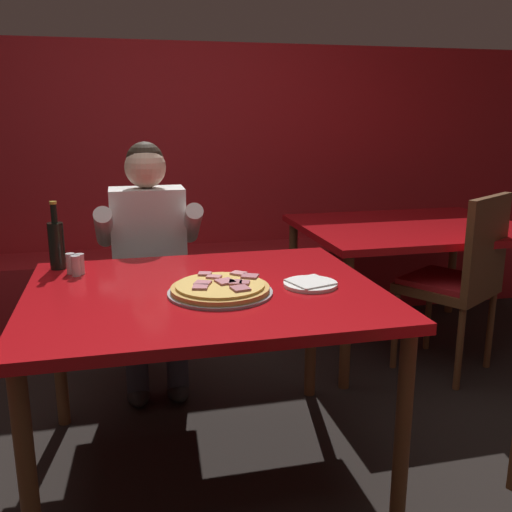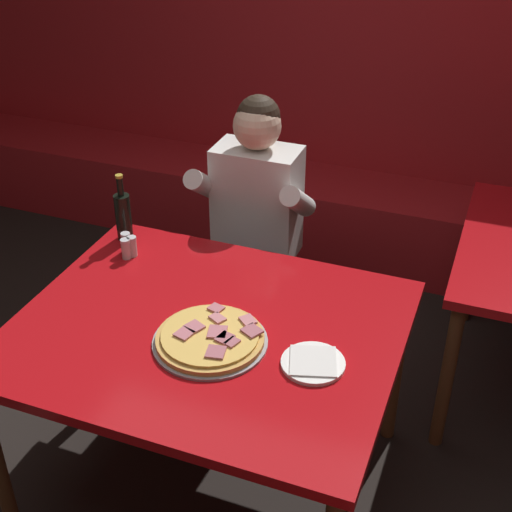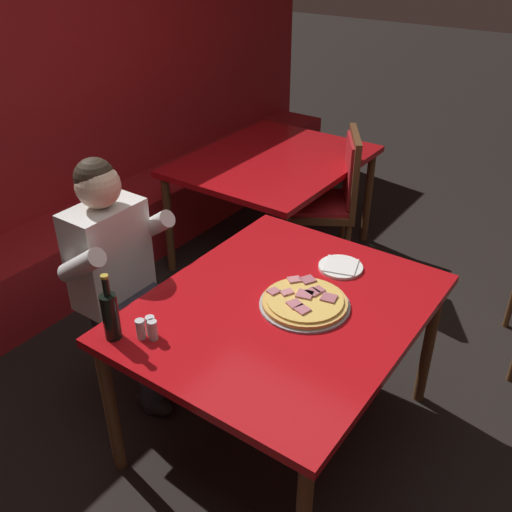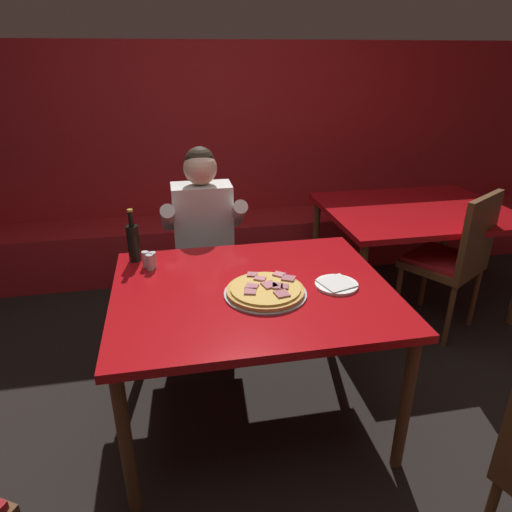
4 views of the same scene
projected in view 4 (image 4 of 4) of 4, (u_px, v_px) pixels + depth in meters
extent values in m
plane|color=black|center=(253.00, 410.00, 2.51)|extent=(24.00, 24.00, 0.00)
cube|color=#A3191E|center=(208.00, 157.00, 4.08)|extent=(6.80, 0.16, 1.90)
cube|color=#A3191E|center=(214.00, 244.00, 4.09)|extent=(6.46, 0.48, 0.46)
cylinder|color=brown|center=(126.00, 446.00, 1.83)|extent=(0.06, 0.06, 0.72)
cylinder|color=brown|center=(405.00, 405.00, 2.04)|extent=(0.06, 0.06, 0.72)
cylinder|color=brown|center=(137.00, 319.00, 2.69)|extent=(0.06, 0.06, 0.72)
cylinder|color=brown|center=(332.00, 300.00, 2.90)|extent=(0.06, 0.06, 0.72)
cube|color=#B20F14|center=(252.00, 291.00, 2.21)|extent=(1.33, 1.09, 0.04)
cylinder|color=#9E9EA3|center=(265.00, 293.00, 2.14)|extent=(0.39, 0.39, 0.01)
cylinder|color=gold|center=(265.00, 291.00, 2.13)|extent=(0.37, 0.37, 0.02)
cylinder|color=#E0B251|center=(265.00, 288.00, 2.12)|extent=(0.33, 0.33, 0.01)
cube|color=#C6757A|center=(260.00, 279.00, 2.20)|extent=(0.07, 0.06, 0.01)
cube|color=#B76670|center=(269.00, 285.00, 2.14)|extent=(0.08, 0.08, 0.01)
cube|color=#A85B66|center=(289.00, 278.00, 2.20)|extent=(0.08, 0.08, 0.01)
cube|color=#B76670|center=(252.00, 274.00, 2.24)|extent=(0.06, 0.06, 0.01)
cube|color=#B76670|center=(252.00, 286.00, 2.12)|extent=(0.07, 0.07, 0.01)
cube|color=#A85B66|center=(282.00, 294.00, 2.06)|extent=(0.07, 0.07, 0.01)
cube|color=#C6757A|center=(279.00, 274.00, 2.24)|extent=(0.07, 0.07, 0.01)
cube|color=#A85B66|center=(278.00, 286.00, 2.13)|extent=(0.06, 0.07, 0.01)
cube|color=#B76670|center=(250.00, 291.00, 2.08)|extent=(0.07, 0.07, 0.01)
cube|color=#A85B66|center=(285.00, 287.00, 2.12)|extent=(0.05, 0.06, 0.01)
cylinder|color=white|center=(336.00, 285.00, 2.21)|extent=(0.21, 0.21, 0.01)
cube|color=white|center=(337.00, 283.00, 2.21)|extent=(0.19, 0.19, 0.01)
cylinder|color=black|center=(134.00, 243.00, 2.45)|extent=(0.07, 0.07, 0.20)
cylinder|color=black|center=(131.00, 219.00, 2.39)|extent=(0.03, 0.03, 0.08)
cylinder|color=#B29933|center=(130.00, 210.00, 2.37)|extent=(0.03, 0.03, 0.01)
cylinder|color=silver|center=(146.00, 260.00, 2.40)|extent=(0.04, 0.04, 0.07)
cylinder|color=#B23323|center=(146.00, 263.00, 2.41)|extent=(0.03, 0.03, 0.04)
cylinder|color=silver|center=(145.00, 253.00, 2.38)|extent=(0.04, 0.04, 0.01)
cylinder|color=silver|center=(153.00, 261.00, 2.39)|extent=(0.04, 0.04, 0.07)
cylinder|color=#28231E|center=(153.00, 264.00, 2.40)|extent=(0.03, 0.03, 0.04)
cylinder|color=silver|center=(152.00, 254.00, 2.37)|extent=(0.04, 0.04, 0.01)
cylinder|color=silver|center=(150.00, 264.00, 2.37)|extent=(0.04, 0.04, 0.07)
cylinder|color=silver|center=(150.00, 266.00, 2.37)|extent=(0.03, 0.03, 0.04)
cylinder|color=silver|center=(149.00, 256.00, 2.35)|extent=(0.04, 0.04, 0.01)
ellipsoid|color=black|center=(197.00, 345.00, 2.99)|extent=(0.11, 0.24, 0.09)
ellipsoid|color=black|center=(227.00, 342.00, 3.03)|extent=(0.11, 0.24, 0.09)
cylinder|color=#282833|center=(195.00, 321.00, 2.92)|extent=(0.11, 0.11, 0.43)
cylinder|color=#282833|center=(226.00, 318.00, 2.95)|extent=(0.11, 0.11, 0.43)
cube|color=#282833|center=(208.00, 274.00, 2.91)|extent=(0.34, 0.40, 0.12)
cube|color=silver|center=(203.00, 223.00, 2.98)|extent=(0.38, 0.22, 0.52)
cylinder|color=silver|center=(168.00, 218.00, 2.84)|extent=(0.09, 0.30, 0.25)
cylinder|color=silver|center=(238.00, 214.00, 2.92)|extent=(0.09, 0.30, 0.25)
sphere|color=beige|center=(200.00, 168.00, 2.83)|extent=(0.21, 0.21, 0.21)
sphere|color=#2D2319|center=(200.00, 162.00, 2.83)|extent=(0.19, 0.19, 0.19)
cylinder|color=brown|center=(424.00, 279.00, 3.47)|extent=(0.04, 0.04, 0.45)
cylinder|color=brown|center=(397.00, 296.00, 3.23)|extent=(0.04, 0.04, 0.45)
cylinder|color=brown|center=(474.00, 297.00, 3.21)|extent=(0.04, 0.04, 0.45)
cylinder|color=brown|center=(449.00, 316.00, 2.98)|extent=(0.04, 0.04, 0.45)
cube|color=brown|center=(442.00, 264.00, 3.12)|extent=(0.61, 0.61, 0.05)
cube|color=#A3191E|center=(443.00, 259.00, 3.11)|extent=(0.56, 0.56, 0.03)
cube|color=brown|center=(479.00, 234.00, 2.87)|extent=(0.39, 0.27, 0.50)
cube|color=#A3191E|center=(475.00, 233.00, 2.89)|extent=(0.32, 0.21, 0.42)
cylinder|color=brown|center=(360.00, 294.00, 2.97)|extent=(0.06, 0.06, 0.72)
cylinder|color=brown|center=(316.00, 241.00, 3.80)|extent=(0.06, 0.06, 0.72)
cylinder|color=brown|center=(446.00, 231.00, 4.01)|extent=(0.06, 0.06, 0.72)
cube|color=#B20F14|center=(416.00, 211.00, 3.33)|extent=(1.32, 1.05, 0.04)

